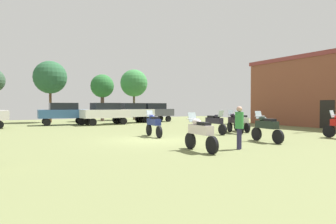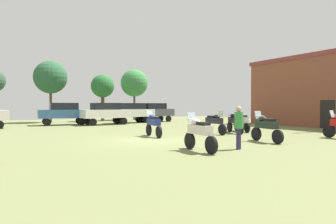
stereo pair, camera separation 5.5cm
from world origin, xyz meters
name	(u,v)px [view 1 (the left image)]	position (x,y,z in m)	size (l,w,h in m)	color
ground_plane	(151,140)	(0.00, 0.00, 0.01)	(44.00, 52.00, 0.02)	olive
motorcycle_1	(200,132)	(0.00, -4.36, 0.76)	(0.62, 2.16, 1.50)	black
motorcycle_3	(242,121)	(7.48, 1.27, 0.74)	(0.78, 2.07, 1.47)	black
motorcycle_5	(154,124)	(0.84, 1.33, 0.75)	(0.62, 2.18, 1.50)	black
motorcycle_6	(214,122)	(4.81, 0.82, 0.75)	(0.62, 2.18, 1.49)	black
motorcycle_7	(235,122)	(6.38, 0.72, 0.75)	(0.87, 2.23, 1.49)	black
motorcycle_9	(266,127)	(4.51, -3.57, 0.75)	(0.62, 2.16, 1.50)	black
car_1	(132,111)	(4.78, 14.00, 1.19)	(4.46, 2.21, 2.00)	black
car_4	(105,112)	(1.60, 12.63, 1.19)	(4.44, 2.17, 2.00)	black
car_5	(64,112)	(-1.78, 14.21, 1.19)	(4.39, 2.02, 2.00)	black
car_6	(153,111)	(7.45, 14.55, 1.19)	(4.51, 2.37, 2.00)	black
person_1	(239,124)	(1.68, -4.73, 1.04)	(0.46, 0.46, 1.75)	#272344
tree_1	(134,83)	(7.48, 19.87, 4.49)	(3.31, 3.31, 6.14)	#4C3F30
tree_3	(50,77)	(-2.22, 19.10, 4.69)	(3.38, 3.38, 6.37)	brown
tree_5	(102,87)	(3.21, 18.80, 3.89)	(2.59, 2.59, 5.24)	#4D3833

